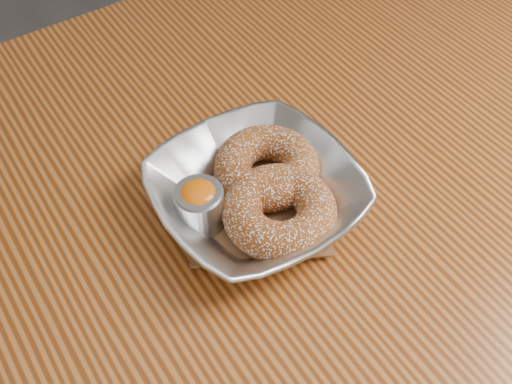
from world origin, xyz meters
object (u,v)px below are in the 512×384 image
table (216,249)px  donut_back (267,167)px  ramekin (199,205)px  serving_bowl (256,195)px  donut_front (279,211)px

table → donut_back: 0.14m
ramekin → donut_back: bearing=5.9°
donut_back → ramekin: (-0.09, -0.01, 0.01)m
table → donut_back: (0.06, -0.02, 0.13)m
donut_back → serving_bowl: bearing=-142.4°
donut_front → table: bearing=116.4°
donut_front → serving_bowl: bearing=98.7°
table → serving_bowl: (0.03, -0.04, 0.12)m
table → serving_bowl: 0.14m
serving_bowl → ramekin: bearing=167.5°
serving_bowl → ramekin: ramekin is taller
donut_back → donut_front: bearing=-112.6°
donut_back → ramekin: 0.09m
table → serving_bowl: size_ratio=5.69×
serving_bowl → donut_back: 0.04m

